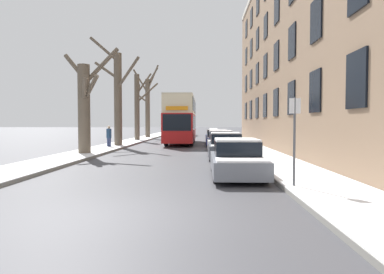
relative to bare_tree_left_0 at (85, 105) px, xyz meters
The scene contains 17 objects.
ground_plane 14.70m from the bare_tree_left_0, 68.51° to the right, with size 320.00×320.00×0.00m, color #424247.
sidewalk_left 39.75m from the bare_tree_left_0, 90.30° to the left, with size 2.49×130.00×0.16m.
sidewalk_right 41.17m from the bare_tree_left_0, 74.85° to the left, with size 2.49×130.00×0.16m.
terrace_facade_right 17.55m from the bare_tree_left_0, 13.97° to the left, with size 9.10×35.71×15.11m.
bare_tree_left_0 is the anchor object (origin of this frame).
bare_tree_left_1 7.50m from the bare_tree_left_0, 88.93° to the left, with size 4.33×3.73×8.93m.
bare_tree_left_2 16.79m from the bare_tree_left_0, 89.90° to the left, with size 2.40×2.19×7.50m.
bare_tree_left_3 23.98m from the bare_tree_left_0, 90.15° to the left, with size 3.45×1.72×9.49m.
double_decker_bus 13.02m from the bare_tree_left_0, 66.96° to the left, with size 2.54×11.11×4.40m.
parked_car_0 11.84m from the bare_tree_left_0, 43.60° to the right, with size 1.82×4.45×1.39m.
parked_car_1 8.93m from the bare_tree_left_0, 12.47° to the right, with size 1.85×4.21×1.45m.
parked_car_2 9.31m from the bare_tree_left_0, 21.05° to the left, with size 1.81×4.05×1.47m.
parked_car_3 12.53m from the bare_tree_left_0, 46.93° to the left, with size 1.90×4.36×1.43m.
parked_car_4 16.73m from the bare_tree_left_0, 59.53° to the left, with size 1.89×4.51×1.32m.
oncoming_van 34.66m from the bare_tree_left_0, 82.76° to the left, with size 1.94×5.69×2.41m.
pedestrian_left_sidewalk 6.20m from the bare_tree_left_0, 91.61° to the left, with size 0.38×0.38×1.76m.
street_sign_post 14.54m from the bare_tree_left_0, 47.37° to the right, with size 0.32×0.07×2.71m.
Camera 1 is at (1.88, -7.18, 1.96)m, focal length 32.00 mm.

